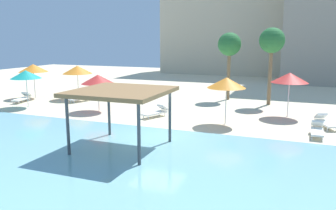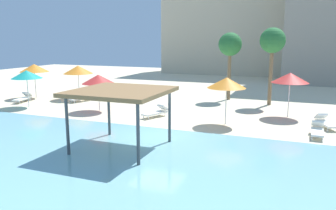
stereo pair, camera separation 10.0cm
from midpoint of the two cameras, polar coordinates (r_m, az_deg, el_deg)
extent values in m
plane|color=beige|center=(17.88, -1.81, -5.28)|extent=(80.00, 80.00, 0.00)
cube|color=#7AB7C1|center=(13.47, -10.78, -10.92)|extent=(44.00, 13.50, 0.04)
cylinder|color=#42474C|center=(18.06, -9.96, -1.06)|extent=(0.14, 0.14, 2.58)
cylinder|color=#42474C|center=(16.58, 0.14, -1.96)|extent=(0.14, 0.14, 2.58)
cylinder|color=#42474C|center=(15.34, -16.54, -3.48)|extent=(0.14, 0.14, 2.58)
cylinder|color=#42474C|center=(13.57, -5.08, -4.93)|extent=(0.14, 0.14, 2.58)
cube|color=olive|center=(15.53, -8.00, 2.24)|extent=(4.10, 4.10, 0.18)
cylinder|color=silver|center=(31.63, -21.45, 3.14)|extent=(0.06, 0.06, 2.24)
cone|color=orange|center=(31.49, -21.63, 5.75)|extent=(2.43, 2.43, 0.67)
cylinder|color=silver|center=(23.48, 19.30, 0.82)|extent=(0.06, 0.06, 2.24)
cone|color=red|center=(23.29, 19.52, 4.32)|extent=(2.35, 2.35, 0.65)
cylinder|color=silver|center=(30.05, -14.85, 3.05)|extent=(0.06, 0.06, 2.12)
cone|color=orange|center=(29.90, -14.98, 5.71)|extent=(2.47, 2.47, 0.68)
cylinder|color=silver|center=(24.55, -11.61, 1.27)|extent=(0.06, 0.06, 1.93)
cone|color=red|center=(24.37, -11.72, 4.24)|extent=(2.31, 2.31, 0.63)
cylinder|color=silver|center=(27.52, -22.51, 1.89)|extent=(0.06, 0.06, 2.13)
cone|color=teal|center=(27.36, -22.72, 4.73)|extent=(2.22, 2.22, 0.61)
cylinder|color=silver|center=(20.47, 9.47, -0.20)|extent=(0.06, 0.06, 2.18)
cone|color=orange|center=(20.25, 9.59, 3.70)|extent=(2.26, 2.26, 0.62)
cylinder|color=white|center=(18.73, 24.20, -5.16)|extent=(0.05, 0.05, 0.22)
cylinder|color=white|center=(18.71, 22.73, -5.06)|extent=(0.05, 0.05, 0.22)
cylinder|color=white|center=(20.12, 24.10, -4.08)|extent=(0.05, 0.05, 0.22)
cylinder|color=white|center=(20.11, 22.74, -3.99)|extent=(0.05, 0.05, 0.22)
cube|color=white|center=(19.38, 23.48, -4.10)|extent=(0.63, 1.81, 0.10)
cube|color=white|center=(20.03, 23.51, -2.82)|extent=(0.61, 0.52, 0.40)
cylinder|color=white|center=(29.12, -23.69, 0.35)|extent=(0.05, 0.05, 0.22)
cylinder|color=white|center=(29.39, -24.47, 0.38)|extent=(0.05, 0.05, 0.22)
cylinder|color=white|center=(30.31, -22.21, 0.84)|extent=(0.05, 0.05, 0.22)
cylinder|color=white|center=(30.57, -22.98, 0.87)|extent=(0.05, 0.05, 0.22)
cube|color=white|center=(29.82, -23.35, 0.92)|extent=(0.95, 1.88, 0.10)
cube|color=white|center=(30.39, -22.63, 1.67)|extent=(0.69, 0.62, 0.40)
cylinder|color=white|center=(20.95, 26.13, -3.68)|extent=(0.05, 0.05, 0.22)
cylinder|color=white|center=(20.74, 24.94, -3.72)|extent=(0.05, 0.05, 0.22)
cylinder|color=white|center=(22.21, 24.49, -2.77)|extent=(0.05, 0.05, 0.22)
cylinder|color=white|center=(22.01, 23.36, -2.79)|extent=(0.05, 0.05, 0.22)
cube|color=white|center=(21.44, 24.74, -2.81)|extent=(1.23, 1.89, 0.10)
cube|color=white|center=(22.04, 23.99, -1.67)|extent=(0.75, 0.69, 0.40)
cylinder|color=white|center=(27.97, -15.51, 0.48)|extent=(0.05, 0.05, 0.22)
cylinder|color=white|center=(28.36, -16.05, 0.59)|extent=(0.05, 0.05, 0.22)
cylinder|color=white|center=(28.77, -13.13, 0.87)|extent=(0.05, 0.05, 0.22)
cylinder|color=white|center=(29.15, -13.68, 0.98)|extent=(0.05, 0.05, 0.22)
cube|color=white|center=(28.53, -14.60, 1.05)|extent=(1.17, 1.90, 0.10)
cube|color=white|center=(28.90, -13.41, 1.78)|extent=(0.74, 0.68, 0.40)
cylinder|color=white|center=(21.58, -3.44, -2.16)|extent=(0.05, 0.05, 0.22)
cylinder|color=white|center=(21.94, -4.26, -1.96)|extent=(0.05, 0.05, 0.22)
cylinder|color=white|center=(22.52, -0.67, -1.59)|extent=(0.05, 0.05, 0.22)
cylinder|color=white|center=(22.87, -1.50, -1.40)|extent=(0.05, 0.05, 0.22)
cube|color=white|center=(22.19, -2.44, -1.37)|extent=(1.29, 1.89, 0.10)
cube|color=white|center=(22.62, -1.05, -0.41)|extent=(0.76, 0.71, 0.40)
cylinder|color=brown|center=(28.90, 9.95, 5.06)|extent=(0.28, 0.28, 4.23)
sphere|color=#286B33|center=(28.76, 10.11, 9.95)|extent=(1.90, 1.90, 1.90)
cylinder|color=brown|center=(27.25, 16.54, 4.76)|extent=(0.28, 0.28, 4.55)
sphere|color=#286B33|center=(27.12, 16.84, 10.28)|extent=(1.90, 1.90, 1.90)
cube|color=beige|center=(51.78, 12.74, 12.97)|extent=(23.25, 8.32, 14.15)
camera|label=1|loc=(0.05, -90.15, -0.03)|focal=36.56mm
camera|label=2|loc=(0.05, 89.85, 0.03)|focal=36.56mm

